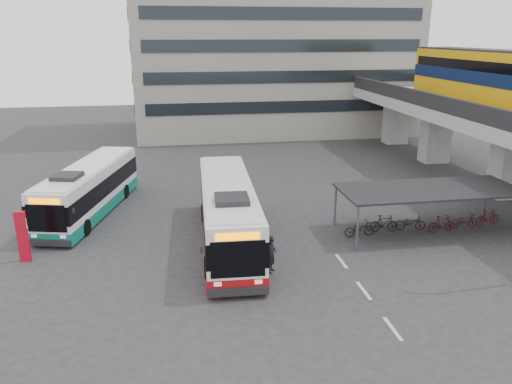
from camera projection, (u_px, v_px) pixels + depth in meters
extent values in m
plane|color=#28282B|center=(292.00, 265.00, 24.23)|extent=(120.00, 120.00, 0.00)
cube|color=gray|center=(510.00, 164.00, 33.73)|extent=(2.20, 1.60, 4.60)
cube|color=gray|center=(436.00, 136.00, 43.13)|extent=(2.20, 1.60, 4.60)
cube|color=gray|center=(396.00, 121.00, 50.65)|extent=(2.20, 1.60, 4.60)
cube|color=gray|center=(481.00, 115.00, 36.66)|extent=(8.00, 32.00, 0.90)
cube|color=black|center=(435.00, 102.00, 35.76)|extent=(0.35, 32.00, 1.10)
cube|color=#CF950C|center=(503.00, 82.00, 33.99)|extent=(2.90, 20.00, 3.90)
cube|color=#0A1537|center=(504.00, 79.00, 33.93)|extent=(2.98, 20.02, 0.90)
cube|color=black|center=(505.00, 67.00, 33.69)|extent=(2.96, 19.20, 0.70)
cube|color=black|center=(508.00, 52.00, 33.40)|extent=(2.70, 19.60, 0.25)
cylinder|color=#595B60|center=(335.00, 206.00, 28.96)|extent=(0.12, 0.12, 2.40)
cylinder|color=#595B60|center=(486.00, 197.00, 30.47)|extent=(0.12, 0.12, 2.40)
cylinder|color=#595B60|center=(357.00, 228.00, 25.58)|extent=(0.12, 0.12, 2.40)
cube|color=black|center=(430.00, 190.00, 27.64)|extent=(10.00, 4.00, 0.12)
imported|color=black|center=(359.00, 228.00, 27.62)|extent=(1.71, 0.60, 0.90)
imported|color=black|center=(386.00, 225.00, 27.86)|extent=(1.66, 0.47, 1.00)
imported|color=black|center=(413.00, 225.00, 28.13)|extent=(1.72, 0.60, 0.90)
imported|color=black|center=(439.00, 222.00, 28.36)|extent=(1.66, 0.47, 1.00)
imported|color=#350C0F|center=(465.00, 221.00, 28.63)|extent=(1.71, 0.60, 0.90)
imported|color=#3F0C0F|center=(490.00, 219.00, 28.87)|extent=(1.66, 0.47, 1.00)
cube|color=gray|center=(272.00, 17.00, 55.23)|extent=(30.00, 15.00, 25.00)
cube|color=beige|center=(393.00, 329.00, 18.99)|extent=(0.15, 1.60, 0.01)
cube|color=beige|center=(364.00, 290.00, 21.81)|extent=(0.15, 1.60, 0.01)
cube|color=beige|center=(341.00, 261.00, 24.62)|extent=(0.15, 1.60, 0.01)
cube|color=white|center=(228.00, 210.00, 26.25)|extent=(3.11, 12.28, 2.79)
cube|color=maroon|center=(228.00, 233.00, 26.64)|extent=(3.15, 12.32, 0.76)
cube|color=black|center=(228.00, 208.00, 26.21)|extent=(3.17, 12.30, 1.17)
cube|color=orange|center=(238.00, 236.00, 20.18)|extent=(1.81, 0.16, 0.30)
cube|color=black|center=(232.00, 199.00, 22.88)|extent=(1.62, 1.69, 0.28)
cylinder|color=black|center=(208.00, 267.00, 22.83)|extent=(0.35, 1.03, 1.01)
cylinder|color=black|center=(244.00, 211.00, 30.03)|extent=(0.35, 1.03, 1.01)
cube|color=white|center=(89.00, 187.00, 30.77)|extent=(4.98, 11.34, 2.54)
cube|color=#0B6B59|center=(91.00, 205.00, 31.12)|extent=(5.03, 11.39, 0.69)
cube|color=black|center=(89.00, 185.00, 30.73)|extent=(5.04, 11.37, 1.06)
cube|color=orange|center=(44.00, 201.00, 25.21)|extent=(1.62, 0.48, 0.28)
cube|color=black|center=(67.00, 176.00, 27.68)|extent=(1.73, 1.78, 0.26)
cylinder|color=black|center=(47.00, 226.00, 27.85)|extent=(0.49, 0.96, 0.92)
cylinder|color=black|center=(125.00, 191.00, 34.01)|extent=(0.49, 0.96, 0.92)
imported|color=black|center=(271.00, 254.00, 23.27)|extent=(0.69, 0.79, 1.83)
cube|color=#B40B1E|center=(23.00, 237.00, 24.24)|extent=(0.53, 0.19, 2.60)
cube|color=white|center=(21.00, 224.00, 24.04)|extent=(0.56, 0.07, 0.52)
cube|color=#B40B1E|center=(40.00, 213.00, 27.58)|extent=(0.54, 0.28, 2.57)
cube|color=white|center=(38.00, 201.00, 27.38)|extent=(0.55, 0.18, 0.51)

